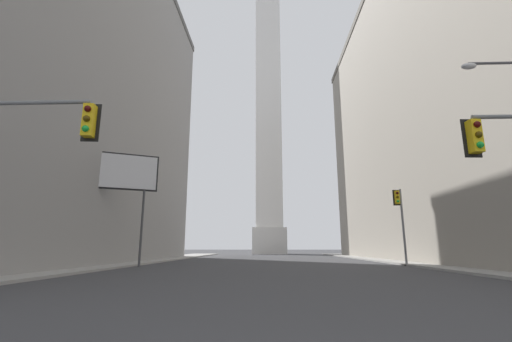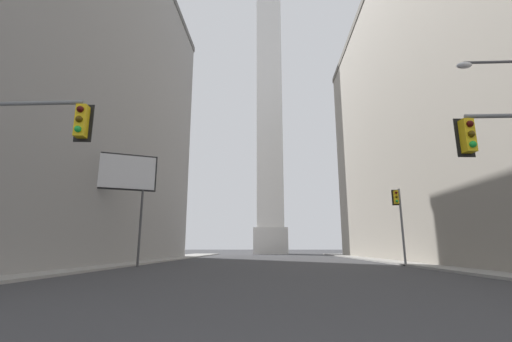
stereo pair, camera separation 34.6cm
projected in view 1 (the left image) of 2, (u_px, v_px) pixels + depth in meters
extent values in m
cube|color=gray|center=(112.00, 264.00, 28.37)|extent=(5.00, 88.27, 0.15)
cube|color=gray|center=(436.00, 265.00, 27.42)|extent=(5.00, 88.27, 0.15)
cube|color=gray|center=(20.00, 82.00, 33.35)|extent=(22.89, 45.61, 34.48)
cube|color=gray|center=(508.00, 97.00, 36.04)|extent=(24.38, 59.07, 33.86)
cube|color=silver|center=(270.00, 241.00, 74.40)|extent=(7.28, 7.28, 5.53)
cube|color=white|center=(268.00, 94.00, 81.92)|extent=(5.83, 5.83, 63.72)
cylinder|color=slate|center=(23.00, 103.00, 11.47)|extent=(4.66, 0.14, 0.14)
cube|color=yellow|center=(89.00, 121.00, 11.24)|extent=(0.37, 0.37, 1.10)
cube|color=black|center=(91.00, 123.00, 11.42)|extent=(0.58, 0.08, 1.32)
sphere|color=#410907|center=(88.00, 109.00, 11.13)|extent=(0.22, 0.22, 0.22)
sphere|color=#483506|center=(87.00, 119.00, 11.06)|extent=(0.22, 0.22, 0.22)
sphere|color=green|center=(85.00, 129.00, 10.98)|extent=(0.22, 0.22, 0.22)
cylinder|color=slate|center=(403.00, 227.00, 28.07)|extent=(0.18, 0.18, 6.24)
cylinder|color=#262626|center=(407.00, 265.00, 27.40)|extent=(0.40, 0.40, 0.10)
cube|color=yellow|center=(397.00, 197.00, 28.60)|extent=(0.36, 0.36, 1.10)
cube|color=black|center=(396.00, 198.00, 28.78)|extent=(0.58, 0.07, 1.32)
sphere|color=#410907|center=(397.00, 193.00, 28.49)|extent=(0.22, 0.22, 0.22)
sphere|color=#483506|center=(398.00, 197.00, 28.42)|extent=(0.22, 0.22, 0.22)
sphere|color=green|center=(398.00, 201.00, 28.34)|extent=(0.22, 0.22, 0.22)
cube|color=yellow|center=(475.00, 136.00, 11.10)|extent=(0.36, 0.36, 1.10)
cube|color=black|center=(471.00, 138.00, 11.27)|extent=(0.58, 0.07, 1.32)
sphere|color=#410907|center=(477.00, 124.00, 10.99)|extent=(0.22, 0.22, 0.22)
sphere|color=#483506|center=(479.00, 135.00, 10.91)|extent=(0.22, 0.22, 0.22)
sphere|color=green|center=(480.00, 145.00, 10.84)|extent=(0.22, 0.22, 0.22)
cylinder|color=#4C4C51|center=(498.00, 63.00, 14.79)|extent=(2.47, 0.12, 0.12)
ellipsoid|color=silver|center=(469.00, 66.00, 14.81)|extent=(0.64, 0.36, 0.26)
cylinder|color=#3F3F42|center=(85.00, 226.00, 24.87)|extent=(0.18, 0.18, 5.92)
cylinder|color=#3F3F42|center=(142.00, 227.00, 26.37)|extent=(0.18, 0.18, 5.92)
cube|color=silver|center=(119.00, 171.00, 26.55)|extent=(5.21, 2.60, 2.65)
cube|color=black|center=(119.00, 171.00, 26.55)|extent=(5.38, 2.59, 2.89)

